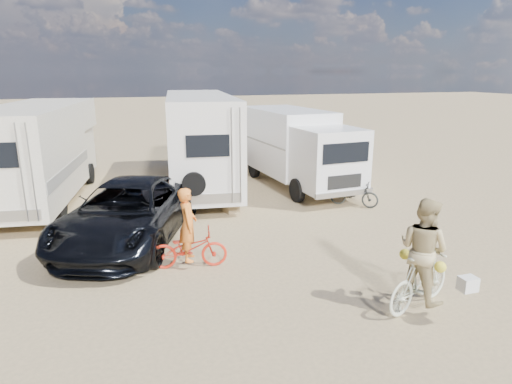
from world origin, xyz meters
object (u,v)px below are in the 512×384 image
object	(u,v)px
bike_man	(189,248)
rv_main	(200,142)
bike_parked	(354,194)
dark_suv	(128,212)
box_truck	(297,149)
rv_left	(39,154)
cooler	(140,218)
bike_woman	(420,280)
crate	(231,207)
rider_woman	(422,259)
rider_man	(188,232)

from	to	relation	value
bike_man	rv_main	bearing A→B (deg)	-3.51
bike_man	bike_parked	world-z (taller)	bike_man
dark_suv	rv_main	bearing A→B (deg)	82.72
rv_main	box_truck	world-z (taller)	rv_main
rv_left	cooler	xyz separation A→B (m)	(2.89, -3.58, -1.34)
rv_main	cooler	size ratio (longest dim) A/B	13.73
bike_man	cooler	distance (m)	3.19
bike_woman	bike_parked	size ratio (longest dim) A/B	1.14
cooler	crate	distance (m)	2.79
bike_woman	rider_woman	bearing A→B (deg)	-0.00
rider_woman	dark_suv	bearing A→B (deg)	23.79
bike_parked	crate	bearing A→B (deg)	123.59
box_truck	rider_man	distance (m)	7.83
bike_man	bike_woman	size ratio (longest dim) A/B	0.94
rv_main	bike_parked	distance (m)	5.88
dark_suv	bike_parked	size ratio (longest dim) A/B	3.52
bike_parked	cooler	bearing A→B (deg)	131.49
dark_suv	bike_man	size ratio (longest dim) A/B	3.28
rv_left	rider_man	world-z (taller)	rv_left
rv_left	rider_man	distance (m)	7.68
rv_left	bike_parked	distance (m)	10.26
rider_man	cooler	xyz separation A→B (m)	(-0.89, 3.06, -0.58)
rv_left	rider_woman	distance (m)	12.19
bike_man	bike_parked	distance (m)	6.49
dark_suv	rider_man	world-z (taller)	rider_man
bike_woman	rider_man	bearing A→B (deg)	30.68
rider_woman	crate	xyz separation A→B (m)	(-1.87, 6.54, -0.78)
rider_woman	crate	distance (m)	6.85
rv_main	crate	bearing A→B (deg)	-78.01
cooler	dark_suv	bearing A→B (deg)	-114.17
box_truck	bike_parked	bearing A→B (deg)	-80.59
box_truck	crate	distance (m)	4.16
bike_parked	rider_man	bearing A→B (deg)	159.53
box_truck	dark_suv	xyz separation A→B (m)	(-6.20, -3.96, -0.64)
cooler	bike_parked	bearing A→B (deg)	-8.39
bike_woman	bike_parked	world-z (taller)	bike_woman
bike_woman	cooler	xyz separation A→B (m)	(-4.60, 6.02, -0.30)
bike_woman	box_truck	bearing A→B (deg)	-29.01
rv_left	bike_parked	bearing A→B (deg)	-13.16
cooler	crate	xyz separation A→B (m)	(2.74, 0.53, -0.07)
rider_woman	rv_left	bearing A→B (deg)	17.22
rv_left	crate	size ratio (longest dim) A/B	18.16
bike_man	crate	xyz separation A→B (m)	(1.84, 3.58, -0.27)
bike_man	rv_left	bearing A→B (deg)	38.73
rv_left	bike_man	xyz separation A→B (m)	(3.78, -6.64, -1.13)
box_truck	rider_man	bearing A→B (deg)	-134.54
rv_main	rider_man	bearing A→B (deg)	-95.67
rv_left	box_truck	size ratio (longest dim) A/B	1.18
rv_main	cooler	xyz separation A→B (m)	(-2.44, -3.87, -1.45)
bike_man	bike_parked	size ratio (longest dim) A/B	1.07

